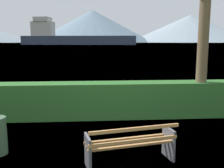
{
  "coord_description": "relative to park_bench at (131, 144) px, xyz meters",
  "views": [
    {
      "loc": [
        -0.74,
        -5.08,
        2.51
      ],
      "look_at": [
        0.0,
        5.01,
        0.84
      ],
      "focal_mm": 41.72,
      "sensor_mm": 36.0,
      "label": 1
    }
  ],
  "objects": [
    {
      "name": "cargo_ship_large",
      "position": [
        -16.76,
        184.91,
        4.97
      ],
      "size": [
        81.92,
        24.57,
        19.31
      ],
      "color": "#2D384C",
      "rests_on": "water_surface"
    },
    {
      "name": "tender_far",
      "position": [
        -2.4,
        222.07,
        0.13
      ],
      "size": [
        8.49,
        6.67,
        1.55
      ],
      "color": "#335693",
      "rests_on": "water_surface"
    },
    {
      "name": "water_surface",
      "position": [
        -0.01,
        307.69,
        -0.43
      ],
      "size": [
        620.0,
        620.0,
        0.0
      ],
      "primitive_type": "plane",
      "color": "#7A99A8",
      "rests_on": "ground_plane"
    },
    {
      "name": "distant_hills",
      "position": [
        -43.3,
        547.62,
        29.0
      ],
      "size": [
        782.46,
        325.3,
        66.88
      ],
      "color": "gray",
      "rests_on": "ground_plane"
    },
    {
      "name": "hedge_row",
      "position": [
        -0.01,
        3.39,
        0.15
      ],
      "size": [
        8.77,
        0.82,
        1.17
      ],
      "primitive_type": "cube",
      "color": "#285B23",
      "rests_on": "ground_plane"
    },
    {
      "name": "fishing_boat_near",
      "position": [
        -48.21,
        191.33,
        0.27
      ],
      "size": [
        5.07,
        2.65,
        1.88
      ],
      "color": "gold",
      "rests_on": "water_surface"
    },
    {
      "name": "park_bench",
      "position": [
        0.0,
        0.0,
        0.0
      ],
      "size": [
        1.93,
        0.94,
        0.87
      ],
      "color": "#A0703F",
      "rests_on": "ground_plane"
    },
    {
      "name": "ground_plane",
      "position": [
        -0.01,
        0.06,
        -0.43
      ],
      "size": [
        1400.0,
        1400.0,
        0.0
      ],
      "primitive_type": "plane",
      "color": "olive"
    }
  ]
}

